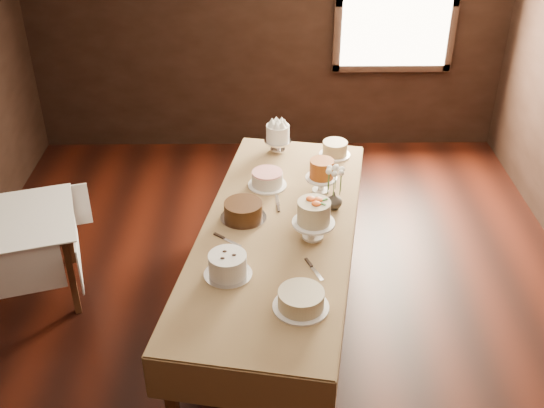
{
  "coord_description": "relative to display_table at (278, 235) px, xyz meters",
  "views": [
    {
      "loc": [
        -0.05,
        -3.66,
        3.38
      ],
      "look_at": [
        0.0,
        0.2,
        0.95
      ],
      "focal_mm": 43.13,
      "sensor_mm": 36.0,
      "label": 1
    }
  ],
  "objects": [
    {
      "name": "floor",
      "position": [
        -0.04,
        -0.09,
        -0.76
      ],
      "size": [
        5.0,
        6.0,
        0.01
      ],
      "primitive_type": "cube",
      "color": "black",
      "rests_on": "ground"
    },
    {
      "name": "wall_back",
      "position": [
        -0.04,
        2.91,
        0.64
      ],
      "size": [
        5.0,
        0.02,
        2.8
      ],
      "primitive_type": "cube",
      "color": "black",
      "rests_on": "ground"
    },
    {
      "name": "window",
      "position": [
        1.26,
        2.85,
        0.84
      ],
      "size": [
        1.1,
        0.05,
        1.3
      ],
      "primitive_type": "cube",
      "color": "#FFEABF",
      "rests_on": "wall_back"
    },
    {
      "name": "display_table",
      "position": [
        0.0,
        0.0,
        0.0
      ],
      "size": [
        1.5,
        2.8,
        0.82
      ],
      "rotation": [
        0.0,
        0.0,
        -0.18
      ],
      "color": "#4A2A18",
      "rests_on": "ground"
    },
    {
      "name": "side_table",
      "position": [
        -1.94,
        0.3,
        -0.13
      ],
      "size": [
        1.05,
        1.05,
        0.71
      ],
      "rotation": [
        0.0,
        0.0,
        0.3
      ],
      "color": "#4A2A18",
      "rests_on": "ground"
    },
    {
      "name": "cake_meringue",
      "position": [
        0.02,
        1.15,
        0.17
      ],
      "size": [
        0.27,
        0.27,
        0.25
      ],
      "color": "silver",
      "rests_on": "display_table"
    },
    {
      "name": "cake_speckled",
      "position": [
        0.5,
        1.06,
        0.12
      ],
      "size": [
        0.29,
        0.29,
        0.12
      ],
      "color": "white",
      "rests_on": "display_table"
    },
    {
      "name": "cake_lattice",
      "position": [
        -0.07,
        0.57,
        0.11
      ],
      "size": [
        0.3,
        0.3,
        0.11
      ],
      "color": "white",
      "rests_on": "display_table"
    },
    {
      "name": "cake_caramel",
      "position": [
        0.34,
        0.49,
        0.18
      ],
      "size": [
        0.25,
        0.25,
        0.28
      ],
      "color": "white",
      "rests_on": "display_table"
    },
    {
      "name": "cake_chocolate",
      "position": [
        -0.24,
        0.12,
        0.12
      ],
      "size": [
        0.36,
        0.36,
        0.13
      ],
      "color": "silver",
      "rests_on": "display_table"
    },
    {
      "name": "cake_flowers",
      "position": [
        0.24,
        -0.12,
        0.19
      ],
      "size": [
        0.31,
        0.31,
        0.29
      ],
      "color": "white",
      "rests_on": "display_table"
    },
    {
      "name": "cake_swirl",
      "position": [
        -0.32,
        -0.52,
        0.13
      ],
      "size": [
        0.34,
        0.34,
        0.15
      ],
      "color": "silver",
      "rests_on": "display_table"
    },
    {
      "name": "cake_cream",
      "position": [
        0.12,
        -0.83,
        0.12
      ],
      "size": [
        0.36,
        0.36,
        0.12
      ],
      "color": "white",
      "rests_on": "display_table"
    },
    {
      "name": "cake_server_b",
      "position": [
        0.24,
        -0.52,
        0.07
      ],
      "size": [
        0.11,
        0.23,
        0.01
      ],
      "primitive_type": "cube",
      "rotation": [
        0.0,
        0.0,
        -1.19
      ],
      "color": "silver",
      "rests_on": "display_table"
    },
    {
      "name": "cake_server_c",
      "position": [
        0.01,
        0.36,
        0.07
      ],
      "size": [
        0.04,
        0.24,
        0.01
      ],
      "primitive_type": "cube",
      "rotation": [
        0.0,
        0.0,
        1.62
      ],
      "color": "silver",
      "rests_on": "display_table"
    },
    {
      "name": "cake_server_d",
      "position": [
        0.32,
        0.28,
        0.07
      ],
      "size": [
        0.15,
        0.21,
        0.01
      ],
      "primitive_type": "cube",
      "rotation": [
        0.0,
        0.0,
        0.98
      ],
      "color": "silver",
      "rests_on": "display_table"
    },
    {
      "name": "cake_server_e",
      "position": [
        -0.31,
        -0.18,
        0.07
      ],
      "size": [
        0.2,
        0.17,
        0.01
      ],
      "primitive_type": "cube",
      "rotation": [
        0.0,
        0.0,
        -0.68
      ],
      "color": "silver",
      "rests_on": "display_table"
    },
    {
      "name": "flower_vase",
      "position": [
        0.41,
        0.25,
        0.13
      ],
      "size": [
        0.13,
        0.13,
        0.13
      ],
      "primitive_type": "imported",
      "rotation": [
        0.0,
        0.0,
        0.04
      ],
      "color": "#2D2823",
      "rests_on": "display_table"
    },
    {
      "name": "flower_bouquet",
      "position": [
        0.41,
        0.25,
        0.31
      ],
      "size": [
        0.14,
        0.14,
        0.2
      ],
      "primitive_type": null,
      "color": "white",
      "rests_on": "flower_vase"
    }
  ]
}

